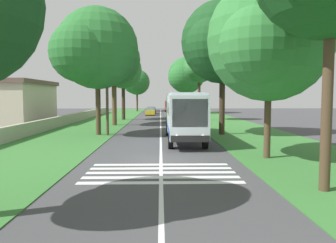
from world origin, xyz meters
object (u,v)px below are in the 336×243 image
(roadside_tree_left_3, at_px, (136,83))
(trailing_car_0, at_px, (173,117))
(roadside_tree_left_4, at_px, (112,62))
(roadside_tree_right_3, at_px, (266,42))
(trailing_car_2, at_px, (150,112))
(roadside_tree_left_1, at_px, (122,71))
(roadside_tree_right_2, at_px, (220,45))
(roadside_tree_right_0, at_px, (198,68))
(roadside_building, at_px, (15,102))
(coach_bus, at_px, (184,114))
(utility_pole, at_px, (107,94))
(trailing_minibus_0, at_px, (169,105))
(roadside_tree_left_2, at_px, (94,50))
(roadside_tree_right_1, at_px, (185,76))
(trailing_car_1, at_px, (172,114))
(trailing_car_3, at_px, (151,110))

(roadside_tree_left_3, bearing_deg, trailing_car_0, -167.67)
(roadside_tree_left_4, xyz_separation_m, roadside_tree_right_3, (-21.95, -11.53, -1.18))
(trailing_car_2, relative_size, roadside_tree_left_1, 0.43)
(roadside_tree_left_4, height_order, roadside_tree_right_2, roadside_tree_right_2)
(roadside_tree_left_4, distance_m, roadside_tree_right_2, 15.03)
(roadside_tree_right_0, height_order, roadside_building, roadside_tree_right_0)
(roadside_tree_right_0, bearing_deg, roadside_tree_left_1, 82.89)
(coach_bus, distance_m, roadside_building, 26.92)
(trailing_car_2, xyz_separation_m, roadside_tree_right_3, (-44.29, -7.70, 5.77))
(roadside_tree_right_2, height_order, utility_pole, roadside_tree_right_2)
(trailing_car_0, bearing_deg, trailing_minibus_0, -0.78)
(coach_bus, relative_size, roadside_tree_right_2, 0.93)
(trailing_car_2, relative_size, roadside_tree_left_2, 0.38)
(coach_bus, xyz_separation_m, trailing_car_2, (36.72, 3.73, -1.48))
(roadside_building, bearing_deg, roadside_tree_right_1, -42.58)
(roadside_tree_left_4, bearing_deg, roadside_tree_right_3, -152.29)
(trailing_car_0, distance_m, roadside_tree_left_3, 34.92)
(coach_bus, height_order, roadside_tree_left_1, roadside_tree_left_1)
(roadside_building, bearing_deg, coach_bus, -130.52)
(trailing_car_1, xyz_separation_m, utility_pole, (-25.53, 6.66, 3.03))
(trailing_car_1, bearing_deg, trailing_car_2, 27.24)
(roadside_tree_right_3, bearing_deg, roadside_tree_left_4, 27.71)
(roadside_tree_right_1, height_order, roadside_tree_right_3, roadside_tree_right_1)
(coach_bus, relative_size, roadside_tree_left_3, 1.14)
(coach_bus, bearing_deg, trailing_car_2, 5.80)
(roadside_tree_left_2, height_order, roadside_tree_right_1, roadside_tree_right_1)
(trailing_car_2, bearing_deg, roadside_building, 138.98)
(trailing_car_2, distance_m, roadside_building, 25.58)
(trailing_car_3, distance_m, roadside_tree_left_1, 21.07)
(roadside_tree_left_3, distance_m, roadside_building, 37.96)
(roadside_tree_right_3, height_order, roadside_building, roadside_tree_right_3)
(roadside_tree_right_2, relative_size, roadside_tree_right_3, 1.21)
(trailing_minibus_0, height_order, roadside_tree_left_3, roadside_tree_left_3)
(trailing_car_0, xyz_separation_m, roadside_tree_right_2, (-15.09, -3.74, 7.44))
(roadside_tree_right_3, bearing_deg, utility_pole, 43.00)
(roadside_tree_left_2, relative_size, roadside_tree_right_2, 0.94)
(roadside_tree_left_1, distance_m, roadside_tree_left_4, 9.45)
(roadside_tree_right_2, distance_m, utility_pole, 11.01)
(roadside_tree_left_3, height_order, utility_pole, roadside_tree_left_3)
(trailing_car_0, distance_m, trailing_car_1, 9.85)
(trailing_car_2, bearing_deg, roadside_tree_left_3, 13.17)
(trailing_car_3, distance_m, roadside_tree_left_2, 40.27)
(trailing_car_0, distance_m, roadside_tree_left_4, 11.29)
(roadside_tree_left_2, distance_m, roadside_tree_left_4, 10.38)
(roadside_tree_left_2, distance_m, roadside_tree_right_0, 21.62)
(roadside_tree_right_0, height_order, roadside_tree_right_3, roadside_tree_right_0)
(trailing_minibus_0, xyz_separation_m, roadside_tree_left_2, (-48.72, 7.92, 5.98))
(trailing_car_3, bearing_deg, trailing_car_2, 179.71)
(trailing_car_3, relative_size, roadside_tree_right_3, 0.43)
(coach_bus, bearing_deg, roadside_tree_right_3, -152.31)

